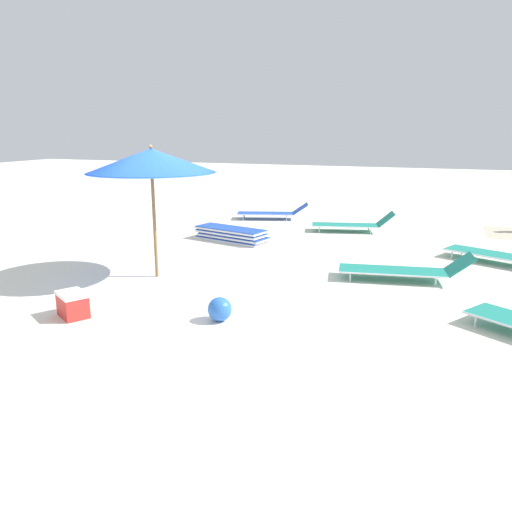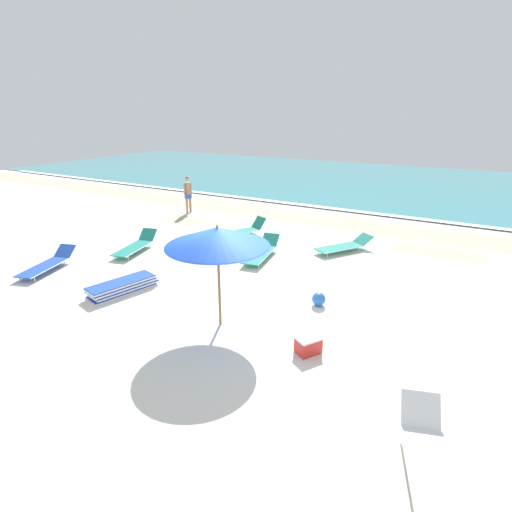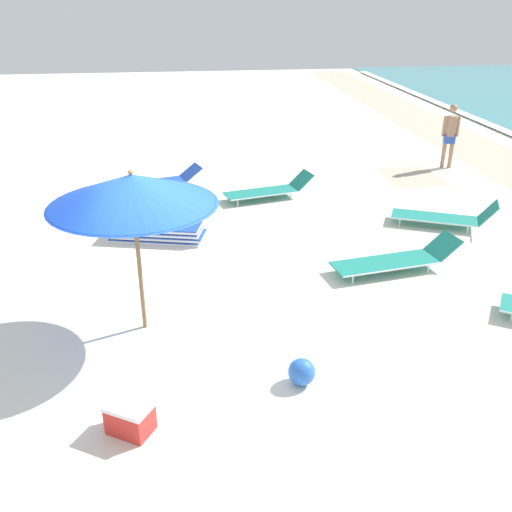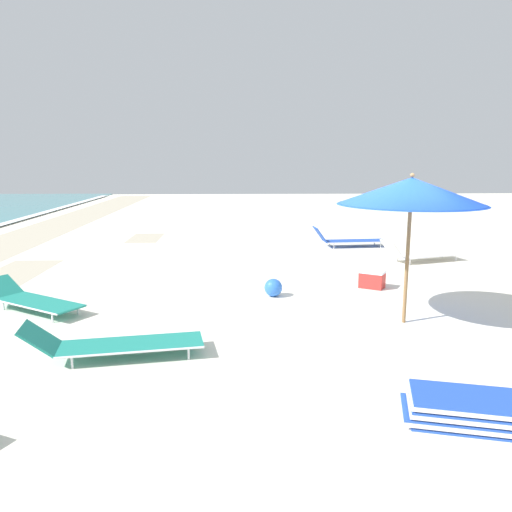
{
  "view_description": "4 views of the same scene",
  "coord_description": "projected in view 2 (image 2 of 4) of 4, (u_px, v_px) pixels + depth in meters",
  "views": [
    {
      "loc": [
        7.55,
        4.17,
        2.68
      ],
      "look_at": [
        0.14,
        1.45,
        0.67
      ],
      "focal_mm": 35.0,
      "sensor_mm": 36.0,
      "label": 1
    },
    {
      "loc": [
        4.53,
        -7.38,
        4.72
      ],
      "look_at": [
        -0.44,
        1.37,
        1.01
      ],
      "focal_mm": 28.0,
      "sensor_mm": 36.0,
      "label": 2
    },
    {
      "loc": [
        7.18,
        -0.02,
        4.55
      ],
      "look_at": [
        -0.32,
        1.02,
        1.02
      ],
      "focal_mm": 40.0,
      "sensor_mm": 36.0,
      "label": 3
    },
    {
      "loc": [
        -7.96,
        2.05,
        2.64
      ],
      "look_at": [
        -0.25,
        1.76,
        1.13
      ],
      "focal_mm": 35.0,
      "sensor_mm": 36.0,
      "label": 4
    }
  ],
  "objects": [
    {
      "name": "beach_ball",
      "position": [
        319.0,
        299.0,
        10.15
      ],
      "size": [
        0.35,
        0.35,
        0.35
      ],
      "color": "blue",
      "rests_on": "ground_plane"
    },
    {
      "name": "beach_umbrella",
      "position": [
        217.0,
        237.0,
        8.59
      ],
      "size": [
        2.31,
        2.31,
        2.42
      ],
      "color": "olive",
      "rests_on": "ground_plane"
    },
    {
      "name": "cooler_box",
      "position": [
        308.0,
        345.0,
        8.17
      ],
      "size": [
        0.56,
        0.61,
        0.37
      ],
      "rotation": [
        0.0,
        0.0,
        1.02
      ],
      "color": "red",
      "rests_on": "ground_plane"
    },
    {
      "name": "ocean_water",
      "position": [
        404.0,
        184.0,
        26.61
      ],
      "size": [
        60.0,
        18.77,
        0.07
      ],
      "color": "teal",
      "rests_on": "ground_plane"
    },
    {
      "name": "ground_plane",
      "position": [
        244.0,
        317.0,
        9.79
      ],
      "size": [
        60.0,
        60.0,
        0.16
      ],
      "color": "silver"
    },
    {
      "name": "sun_lounger_near_water_right",
      "position": [
        136.0,
        245.0,
        14.04
      ],
      "size": [
        1.09,
        2.23,
        0.55
      ],
      "rotation": [
        0.0,
        0.0,
        0.24
      ],
      "color": "#1E8475",
      "rests_on": "ground_plane"
    },
    {
      "name": "sun_lounger_under_umbrella",
      "position": [
        261.0,
        252.0,
        13.44
      ],
      "size": [
        0.97,
        2.4,
        0.53
      ],
      "rotation": [
        0.0,
        0.0,
        0.16
      ],
      "color": "#1E8475",
      "rests_on": "ground_plane"
    },
    {
      "name": "sun_lounger_mid_beach_pair_b",
      "position": [
        430.0,
        465.0,
        5.37
      ],
      "size": [
        1.25,
        2.29,
        0.61
      ],
      "rotation": [
        0.0,
        0.0,
        0.31
      ],
      "color": "white",
      "rests_on": "ground_plane"
    },
    {
      "name": "sun_lounger_near_water_left",
      "position": [
        344.0,
        246.0,
        14.02
      ],
      "size": [
        1.7,
        2.16,
        0.47
      ],
      "rotation": [
        0.0,
        0.0,
        -0.58
      ],
      "color": "#1E8475",
      "rests_on": "ground_plane"
    },
    {
      "name": "lounger_stack",
      "position": [
        123.0,
        286.0,
        10.9
      ],
      "size": [
        1.08,
        2.01,
        0.32
      ],
      "rotation": [
        0.0,
        0.0,
        -0.26
      ],
      "color": "blue",
      "rests_on": "ground_plane"
    },
    {
      "name": "beachgoer_wading_adult",
      "position": [
        188.0,
        192.0,
        19.02
      ],
      "size": [
        0.27,
        0.44,
        1.76
      ],
      "rotation": [
        0.0,
        0.0,
        1.33
      ],
      "color": "#A37A5B",
      "rests_on": "ground_plane"
    },
    {
      "name": "sun_lounger_mid_beach_solo",
      "position": [
        48.0,
        264.0,
        12.39
      ],
      "size": [
        1.2,
        2.23,
        0.5
      ],
      "rotation": [
        0.0,
        0.0,
        0.29
      ],
      "color": "blue",
      "rests_on": "ground_plane"
    },
    {
      "name": "sun_lounger_mid_beach_pair_a",
      "position": [
        242.0,
        230.0,
        15.74
      ],
      "size": [
        1.44,
        2.16,
        0.62
      ],
      "rotation": [
        0.0,
        0.0,
        -0.44
      ],
      "color": "#1E8475",
      "rests_on": "ground_plane"
    }
  ]
}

